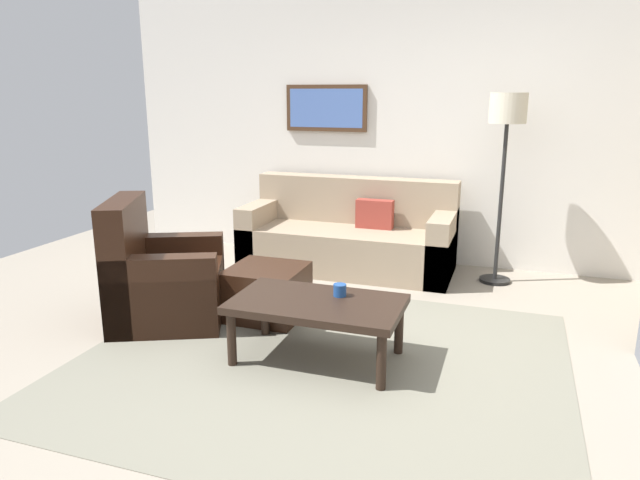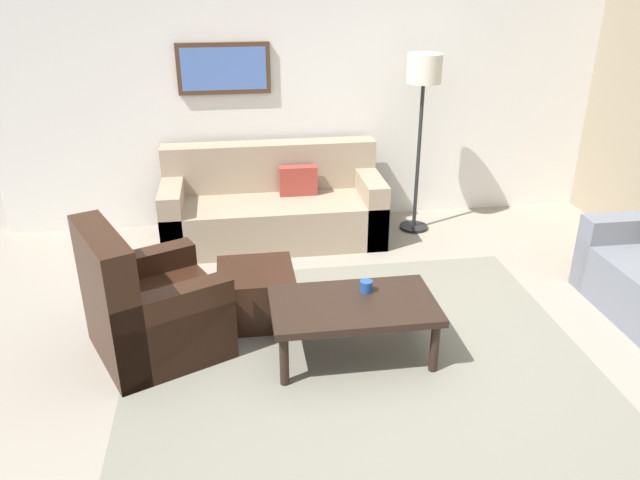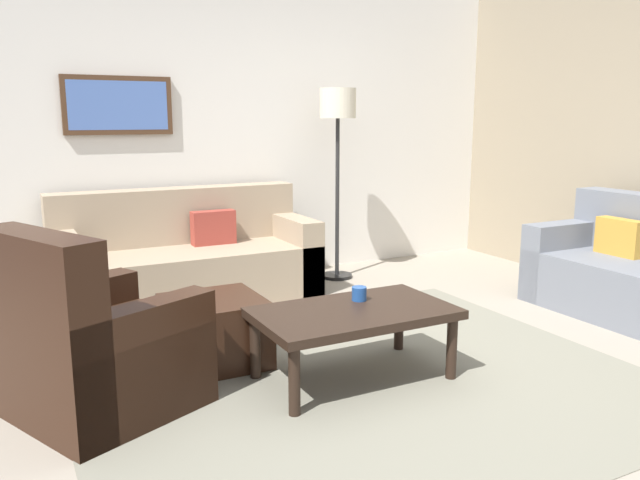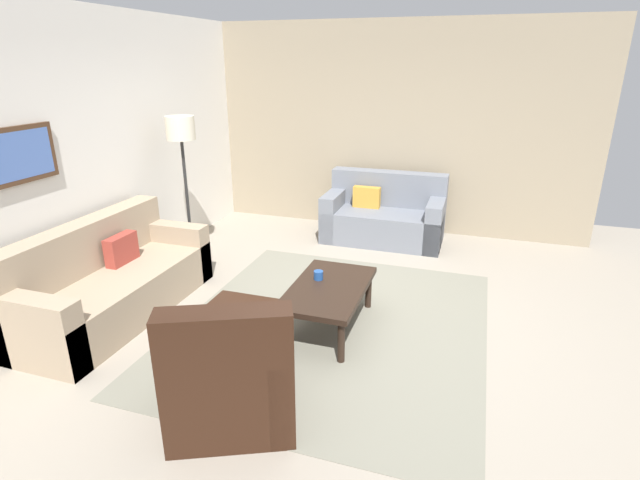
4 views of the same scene
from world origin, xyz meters
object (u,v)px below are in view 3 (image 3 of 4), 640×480
object	(u,v)px
ottoman	(215,331)
cup	(359,294)
framed_artwork	(118,105)
lamp_standing	(338,123)
coffee_table	(354,318)
couch_main	(185,261)
armchair_leather	(90,354)

from	to	relation	value
ottoman	cup	world-z (taller)	cup
cup	framed_artwork	world-z (taller)	framed_artwork
cup	lamp_standing	distance (m)	2.34
coffee_table	cup	size ratio (longest dim) A/B	12.74
cup	coffee_table	bearing A→B (deg)	-130.99
couch_main	framed_artwork	bearing A→B (deg)	134.60
cup	lamp_standing	world-z (taller)	lamp_standing
armchair_leather	cup	bearing A→B (deg)	-4.26
couch_main	armchair_leather	xyz separation A→B (m)	(-1.00, -1.84, 0.01)
armchair_leather	ottoman	size ratio (longest dim) A/B	1.89
couch_main	coffee_table	world-z (taller)	couch_main
armchair_leather	lamp_standing	size ratio (longest dim) A/B	0.62
couch_main	armchair_leather	world-z (taller)	armchair_leather
couch_main	cup	bearing A→B (deg)	-75.96
cup	framed_artwork	bearing A→B (deg)	110.49
ottoman	cup	size ratio (longest dim) A/B	6.48
armchair_leather	ottoman	world-z (taller)	armchair_leather
armchair_leather	coffee_table	bearing A→B (deg)	-9.96
armchair_leather	lamp_standing	distance (m)	3.21
ottoman	lamp_standing	size ratio (longest dim) A/B	0.33
framed_artwork	armchair_leather	bearing A→B (deg)	-105.21
armchair_leather	cup	world-z (taller)	armchair_leather
couch_main	lamp_standing	size ratio (longest dim) A/B	1.20
coffee_table	lamp_standing	distance (m)	2.53
coffee_table	lamp_standing	size ratio (longest dim) A/B	0.64
couch_main	framed_artwork	xyz separation A→B (m)	(-0.39, 0.39, 1.25)
couch_main	armchair_leather	size ratio (longest dim) A/B	1.93
armchair_leather	cup	distance (m)	1.50
ottoman	lamp_standing	distance (m)	2.52
cup	lamp_standing	bearing A→B (deg)	64.39
lamp_standing	framed_artwork	world-z (taller)	framed_artwork
couch_main	coffee_table	distance (m)	2.12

